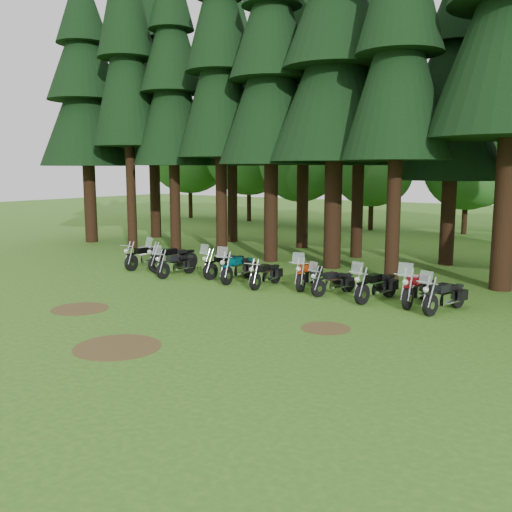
% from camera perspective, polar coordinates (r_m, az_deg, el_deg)
% --- Properties ---
extents(ground, '(120.00, 120.00, 0.00)m').
position_cam_1_polar(ground, '(18.31, -6.37, -5.33)').
color(ground, '#34661C').
rests_on(ground, ground).
extents(pine_front_0, '(5.49, 5.49, 16.17)m').
position_cam_1_polar(pine_front_0, '(36.32, -16.76, 16.70)').
color(pine_front_0, black).
rests_on(pine_front_0, ground).
extents(pine_front_1, '(3.92, 3.92, 19.88)m').
position_cam_1_polar(pine_front_1, '(33.62, -12.90, 21.38)').
color(pine_front_1, black).
rests_on(pine_front_1, ground).
extents(pine_front_2, '(4.32, 4.32, 16.22)m').
position_cam_1_polar(pine_front_2, '(32.04, -8.39, 18.14)').
color(pine_front_2, black).
rests_on(pine_front_2, ground).
extents(pine_front_3, '(4.32, 4.32, 17.57)m').
position_cam_1_polar(pine_front_3, '(29.72, -3.62, 20.55)').
color(pine_front_3, black).
rests_on(pine_front_3, ground).
extents(pine_front_4, '(4.95, 4.95, 16.33)m').
position_cam_1_polar(pine_front_4, '(27.72, 1.56, 19.86)').
color(pine_front_4, black).
rests_on(pine_front_4, ground).
extents(pine_front_5, '(5.81, 5.81, 16.72)m').
position_cam_1_polar(pine_front_5, '(26.19, 8.05, 20.95)').
color(pine_front_5, black).
rests_on(pine_front_5, ground).
extents(pine_front_6, '(4.15, 4.15, 16.75)m').
position_cam_1_polar(pine_front_6, '(23.58, 14.26, 22.21)').
color(pine_front_6, black).
rests_on(pine_front_6, ground).
extents(pine_back_0, '(5.00, 5.00, 17.21)m').
position_cam_1_polar(pine_back_0, '(37.93, -10.37, 17.52)').
color(pine_back_0, black).
rests_on(pine_back_0, ground).
extents(pine_back_1, '(4.52, 4.52, 16.22)m').
position_cam_1_polar(pine_back_1, '(35.13, -2.45, 17.38)').
color(pine_back_1, black).
rests_on(pine_back_1, ground).
extents(pine_back_2, '(4.85, 4.85, 16.30)m').
position_cam_1_polar(pine_back_2, '(32.51, 4.83, 18.15)').
color(pine_back_2, black).
rests_on(pine_back_2, ground).
extents(pine_back_3, '(4.35, 4.35, 16.20)m').
position_cam_1_polar(pine_back_3, '(29.40, 10.49, 18.92)').
color(pine_back_3, black).
rests_on(pine_back_3, ground).
extents(pine_back_4, '(4.94, 4.94, 13.78)m').
position_cam_1_polar(pine_back_4, '(27.93, 19.27, 16.13)').
color(pine_back_4, black).
rests_on(pine_back_4, ground).
extents(decid_0, '(8.00, 7.78, 10.00)m').
position_cam_1_polar(decid_0, '(51.34, -6.53, 10.34)').
color(decid_0, black).
rests_on(decid_0, ground).
extents(decid_1, '(7.91, 7.69, 9.88)m').
position_cam_1_polar(decid_1, '(47.94, -0.53, 10.43)').
color(decid_1, black).
rests_on(decid_1, ground).
extents(decid_2, '(6.72, 6.53, 8.40)m').
position_cam_1_polar(decid_2, '(44.09, 4.69, 9.40)').
color(decid_2, black).
rests_on(decid_2, ground).
extents(decid_3, '(6.12, 5.95, 7.65)m').
position_cam_1_polar(decid_3, '(41.83, 11.80, 8.68)').
color(decid_3, black).
rests_on(decid_3, ground).
extents(decid_4, '(5.93, 5.76, 7.41)m').
position_cam_1_polar(decid_4, '(40.93, 20.67, 8.11)').
color(decid_4, black).
rests_on(decid_4, ground).
extents(dirt_patch_0, '(1.80, 1.80, 0.01)m').
position_cam_1_polar(dirt_patch_0, '(19.11, -17.20, -5.06)').
color(dirt_patch_0, '#4C3D1E').
rests_on(dirt_patch_0, ground).
extents(dirt_patch_1, '(1.40, 1.40, 0.01)m').
position_cam_1_polar(dirt_patch_1, '(16.23, 6.98, -7.17)').
color(dirt_patch_1, '#4C3D1E').
rests_on(dirt_patch_1, ground).
extents(dirt_patch_2, '(2.20, 2.20, 0.01)m').
position_cam_1_polar(dirt_patch_2, '(14.90, -13.70, -8.82)').
color(dirt_patch_2, '#4C3D1E').
rests_on(dirt_patch_2, ground).
extents(motorcycle_0, '(0.39, 2.38, 0.97)m').
position_cam_1_polar(motorcycle_0, '(26.05, -11.08, -0.12)').
color(motorcycle_0, black).
rests_on(motorcycle_0, ground).
extents(motorcycle_1, '(0.95, 2.48, 1.57)m').
position_cam_1_polar(motorcycle_1, '(25.15, -8.29, -0.29)').
color(motorcycle_1, black).
rests_on(motorcycle_1, ground).
extents(motorcycle_2, '(0.42, 2.24, 1.41)m').
position_cam_1_polar(motorcycle_2, '(23.91, -7.98, -0.88)').
color(motorcycle_2, black).
rests_on(motorcycle_2, ground).
extents(motorcycle_3, '(0.69, 2.35, 1.48)m').
position_cam_1_polar(motorcycle_3, '(23.48, -3.13, -0.93)').
color(motorcycle_3, black).
rests_on(motorcycle_3, ground).
extents(motorcycle_4, '(0.58, 2.43, 1.52)m').
position_cam_1_polar(motorcycle_4, '(22.60, -1.86, -1.26)').
color(motorcycle_4, black).
rests_on(motorcycle_4, ground).
extents(motorcycle_5, '(0.34, 2.11, 0.86)m').
position_cam_1_polar(motorcycle_5, '(21.58, 0.97, -1.93)').
color(motorcycle_5, black).
rests_on(motorcycle_5, ground).
extents(motorcycle_6, '(0.77, 2.37, 1.49)m').
position_cam_1_polar(motorcycle_6, '(21.44, 5.18, -1.87)').
color(motorcycle_6, black).
rests_on(motorcycle_6, ground).
extents(motorcycle_7, '(0.95, 1.98, 1.28)m').
position_cam_1_polar(motorcycle_7, '(20.42, 7.74, -2.66)').
color(motorcycle_7, black).
rests_on(motorcycle_7, ground).
extents(motorcycle_8, '(0.74, 2.33, 1.47)m').
position_cam_1_polar(motorcycle_8, '(19.69, 11.91, -3.01)').
color(motorcycle_8, black).
rests_on(motorcycle_8, ground).
extents(motorcycle_9, '(0.46, 2.46, 1.55)m').
position_cam_1_polar(motorcycle_9, '(19.51, 15.72, -3.17)').
color(motorcycle_9, black).
rests_on(motorcycle_9, ground).
extents(motorcycle_10, '(0.84, 2.25, 1.43)m').
position_cam_1_polar(motorcycle_10, '(18.74, 18.32, -3.90)').
color(motorcycle_10, black).
rests_on(motorcycle_10, ground).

